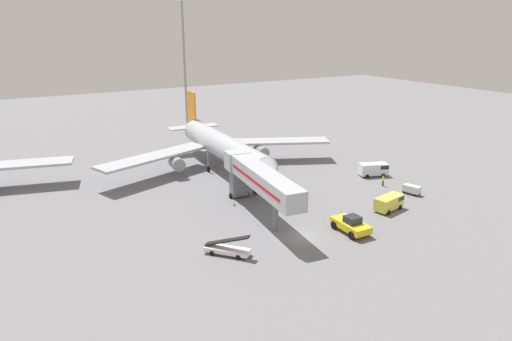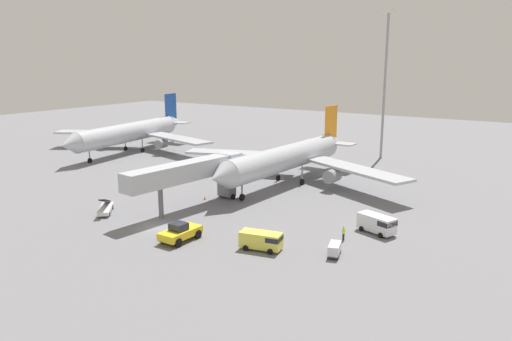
{
  "view_description": "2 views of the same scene",
  "coord_description": "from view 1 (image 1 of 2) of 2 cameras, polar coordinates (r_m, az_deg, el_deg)",
  "views": [
    {
      "loc": [
        -32.23,
        -43.24,
        26.18
      ],
      "look_at": [
        4.99,
        20.77,
        2.54
      ],
      "focal_mm": 31.86,
      "sensor_mm": 36.0,
      "label": 1
    },
    {
      "loc": [
        45.84,
        -45.59,
        22.13
      ],
      "look_at": [
        2.91,
        20.58,
        4.29
      ],
      "focal_mm": 34.59,
      "sensor_mm": 36.0,
      "label": 2
    }
  ],
  "objects": [
    {
      "name": "safety_cone_alpha",
      "position": [
        69.46,
        -2.72,
        -4.21
      ],
      "size": [
        0.36,
        0.36,
        0.55
      ],
      "color": "black",
      "rests_on": "ground"
    },
    {
      "name": "airplane_at_gate",
      "position": [
        84.88,
        -4.37,
        3.1
      ],
      "size": [
        46.57,
        41.77,
        12.98
      ],
      "color": "#B7BCC6",
      "rests_on": "ground"
    },
    {
      "name": "baggage_cart_outer_left",
      "position": [
        77.98,
        18.96,
        -2.26
      ],
      "size": [
        1.9,
        2.92,
        1.49
      ],
      "color": "#38383D",
      "rests_on": "ground"
    },
    {
      "name": "belt_loader_truck",
      "position": [
        55.15,
        -3.62,
        -9.81
      ],
      "size": [
        4.89,
        5.22,
        2.83
      ],
      "color": "white",
      "rests_on": "ground"
    },
    {
      "name": "ground_crew_worker_foreground",
      "position": [
        80.43,
        15.67,
        -1.23
      ],
      "size": [
        0.46,
        0.46,
        1.86
      ],
      "color": "#1E2333",
      "rests_on": "ground"
    },
    {
      "name": "service_van_near_left",
      "position": [
        85.35,
        14.61,
        0.2
      ],
      "size": [
        5.44,
        3.66,
        2.36
      ],
      "color": "white",
      "rests_on": "ground"
    },
    {
      "name": "jet_bridge",
      "position": [
        64.53,
        0.16,
        -0.88
      ],
      "size": [
        5.83,
        21.68,
        7.4
      ],
      "color": "#B2B7C1",
      "rests_on": "ground"
    },
    {
      "name": "pushback_tug",
      "position": [
        61.74,
        11.84,
        -6.65
      ],
      "size": [
        3.07,
        5.6,
        2.37
      ],
      "color": "yellow",
      "rests_on": "ground"
    },
    {
      "name": "service_van_far_left",
      "position": [
        70.38,
        16.41,
        -3.82
      ],
      "size": [
        5.27,
        3.01,
        2.15
      ],
      "color": "#E5DB4C",
      "rests_on": "ground"
    },
    {
      "name": "apron_light_mast",
      "position": [
        114.25,
        -9.07,
        15.36
      ],
      "size": [
        2.4,
        2.4,
        32.81
      ],
      "color": "#93969B",
      "rests_on": "ground"
    },
    {
      "name": "ground_plane",
      "position": [
        59.95,
        5.93,
        -8.29
      ],
      "size": [
        300.0,
        300.0,
        0.0
      ],
      "primitive_type": "plane",
      "color": "slate"
    }
  ]
}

